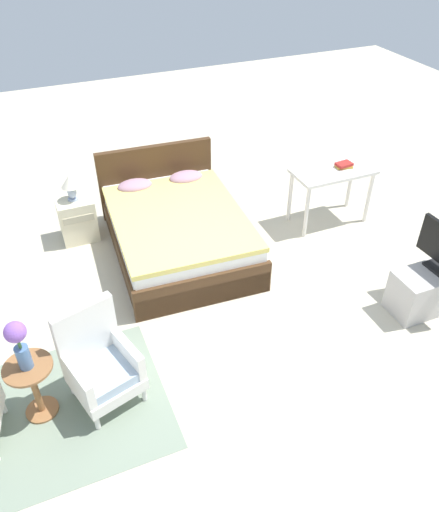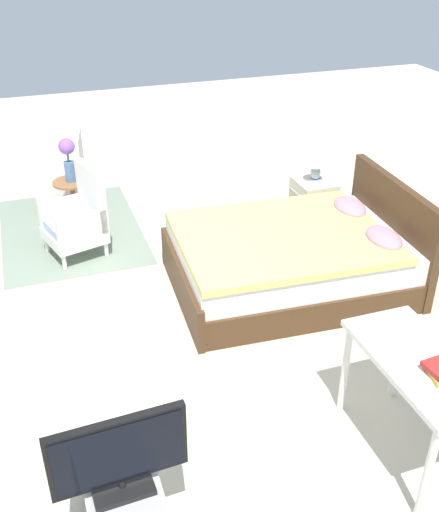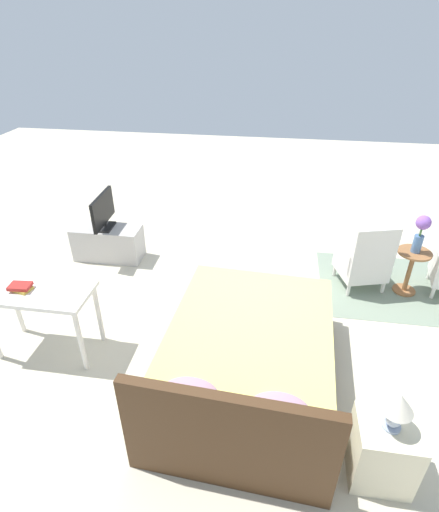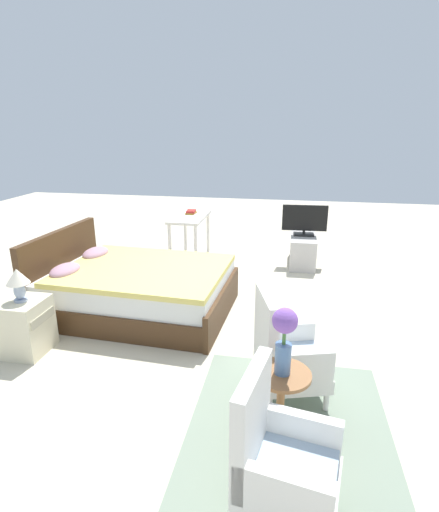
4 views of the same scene
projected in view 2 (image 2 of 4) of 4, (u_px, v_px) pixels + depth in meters
ground_plane at (181, 314)px, 5.33m from camera, size 16.00×16.00×0.00m
floor_rug at (71, 230)px, 6.74m from camera, size 2.10×1.50×0.01m
bed at (294, 259)px, 5.60m from camera, size 1.65×2.22×0.96m
armchair_by_window_left at (66, 180)px, 7.03m from camera, size 0.63×0.63×0.92m
armchair_by_window_right at (78, 220)px, 6.11m from camera, size 0.67×0.67×0.92m
side_table at (74, 199)px, 6.58m from camera, size 0.40×0.40×0.59m
flower_vase at (68, 155)px, 6.32m from camera, size 0.17×0.17×0.48m
nightstand at (313, 204)px, 6.69m from camera, size 0.44×0.41×0.56m
table_lamp at (316, 162)px, 6.44m from camera, size 0.22×0.22×0.33m
tv_flatscreen at (119, 456)px, 3.01m from camera, size 0.21×0.71×0.49m
vanity_desk at (418, 374)px, 3.68m from camera, size 1.04×0.52×0.76m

